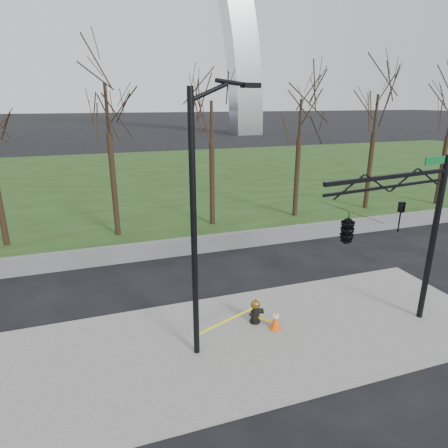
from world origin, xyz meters
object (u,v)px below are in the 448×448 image
object	(u,v)px
fire_hydrant	(256,311)
traffic_cone	(276,319)
street_light	(200,211)
traffic_signal_mast	(367,224)

from	to	relation	value
fire_hydrant	traffic_cone	size ratio (longest dim) A/B	1.31
traffic_cone	fire_hydrant	bearing A→B (deg)	130.24
street_light	traffic_signal_mast	distance (m)	5.00
traffic_signal_mast	traffic_cone	bearing A→B (deg)	138.48
traffic_cone	traffic_signal_mast	world-z (taller)	traffic_signal_mast
fire_hydrant	street_light	xyz separation A→B (m)	(-2.20, -0.91, 4.17)
fire_hydrant	street_light	bearing A→B (deg)	-162.15
fire_hydrant	traffic_cone	world-z (taller)	fire_hydrant
fire_hydrant	traffic_signal_mast	world-z (taller)	traffic_signal_mast
traffic_cone	traffic_signal_mast	distance (m)	4.50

